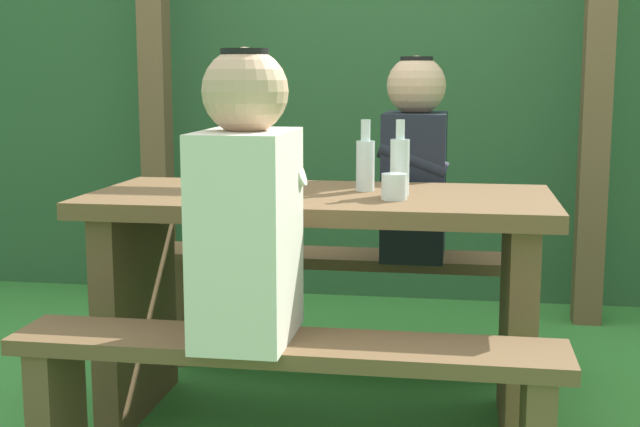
{
  "coord_description": "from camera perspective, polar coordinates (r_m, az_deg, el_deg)",
  "views": [
    {
      "loc": [
        0.42,
        -2.59,
        1.09
      ],
      "look_at": [
        0.0,
        0.0,
        0.67
      ],
      "focal_mm": 48.91,
      "sensor_mm": 36.0,
      "label": 1
    }
  ],
  "objects": [
    {
      "name": "hedge_backdrop",
      "position": [
        4.59,
        4.02,
        8.0
      ],
      "size": [
        6.4,
        0.76,
        2.01
      ],
      "primitive_type": "cube",
      "color": "#2E5932",
      "rests_on": "ground_plane"
    },
    {
      "name": "bottle_left",
      "position": [
        2.61,
        5.23,
        3.19
      ],
      "size": [
        0.06,
        0.06,
        0.23
      ],
      "color": "silver",
      "rests_on": "picnic_table"
    },
    {
      "name": "ground_plane",
      "position": [
        2.85,
        0.0,
        -13.45
      ],
      "size": [
        12.0,
        12.0,
        0.0
      ],
      "primitive_type": "plane",
      "color": "#3A8737"
    },
    {
      "name": "bottle_right",
      "position": [
        2.7,
        2.98,
        3.36
      ],
      "size": [
        0.06,
        0.06,
        0.22
      ],
      "color": "silver",
      "rests_on": "picnic_table"
    },
    {
      "name": "pergola_post_left",
      "position": [
        4.14,
        -10.74,
        8.5
      ],
      "size": [
        0.12,
        0.12,
        2.12
      ],
      "primitive_type": "cube",
      "color": "brown",
      "rests_on": "ground_plane"
    },
    {
      "name": "picnic_table",
      "position": [
        2.69,
        0.0,
        -3.61
      ],
      "size": [
        1.4,
        0.64,
        0.73
      ],
      "color": "brown",
      "rests_on": "ground_plane"
    },
    {
      "name": "bench_near",
      "position": [
        2.24,
        -2.26,
        -11.25
      ],
      "size": [
        1.4,
        0.24,
        0.44
      ],
      "color": "brown",
      "rests_on": "ground_plane"
    },
    {
      "name": "bench_far",
      "position": [
        3.25,
        1.53,
        -4.73
      ],
      "size": [
        1.4,
        0.24,
        0.44
      ],
      "color": "brown",
      "rests_on": "ground_plane"
    },
    {
      "name": "pergola_post_right",
      "position": [
        3.94,
        17.69,
        8.21
      ],
      "size": [
        0.12,
        0.12,
        2.12
      ],
      "primitive_type": "cube",
      "color": "brown",
      "rests_on": "ground_plane"
    },
    {
      "name": "drinking_glass",
      "position": [
        2.52,
        4.88,
        1.76
      ],
      "size": [
        0.08,
        0.08,
        0.08
      ],
      "primitive_type": "cylinder",
      "color": "silver",
      "rests_on": "picnic_table"
    },
    {
      "name": "cell_phone",
      "position": [
        2.58,
        -4.68,
        1.19
      ],
      "size": [
        0.08,
        0.15,
        0.01
      ],
      "primitive_type": "cube",
      "rotation": [
        0.0,
        0.0,
        -0.1
      ],
      "color": "silver",
      "rests_on": "picnic_table"
    },
    {
      "name": "person_white_shirt",
      "position": [
        2.15,
        -4.8,
        0.4
      ],
      "size": [
        0.25,
        0.35,
        0.72
      ],
      "color": "silver",
      "rests_on": "bench_near"
    },
    {
      "name": "person_black_coat",
      "position": [
        3.15,
        6.22,
        3.16
      ],
      "size": [
        0.25,
        0.35,
        0.72
      ],
      "color": "black",
      "rests_on": "bench_far"
    }
  ]
}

